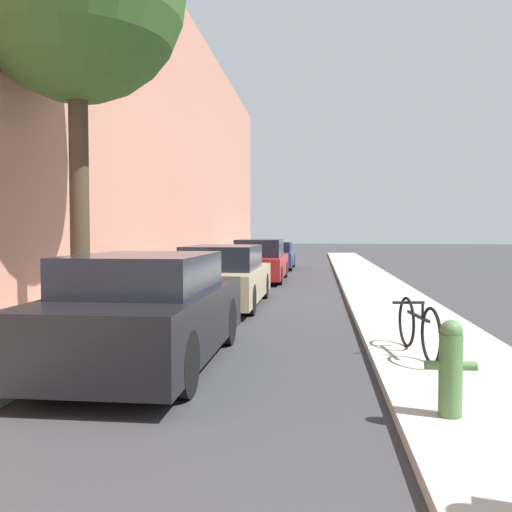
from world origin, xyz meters
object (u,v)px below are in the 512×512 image
at_px(bicycle, 418,327).
at_px(parked_car_black, 148,311).
at_px(parked_car_red, 260,261).
at_px(fire_hydrant, 451,367).
at_px(parked_car_navy, 274,256).
at_px(parked_car_champagne, 224,277).

bearing_deg(bicycle, parked_car_black, -179.93).
xyz_separation_m(parked_car_red, fire_hydrant, (3.17, -14.11, -0.12)).
distance_m(parked_car_navy, fire_hydrant, 20.41).
height_order(parked_car_red, fire_hydrant, parked_car_red).
xyz_separation_m(fire_hydrant, bicycle, (0.14, 2.42, -0.08)).
xyz_separation_m(parked_car_red, bicycle, (3.31, -11.69, -0.20)).
xyz_separation_m(parked_car_champagne, parked_car_red, (0.17, 6.44, 0.01)).
relative_size(parked_car_red, parked_car_navy, 1.05).
height_order(parked_car_champagne, parked_car_red, parked_car_red).
bearing_deg(parked_car_red, parked_car_black, -90.84).
distance_m(parked_car_champagne, parked_car_red, 6.44).
bearing_deg(parked_car_navy, parked_car_champagne, -90.66).
xyz_separation_m(parked_car_black, bicycle, (3.49, 0.47, -0.22)).
bearing_deg(fire_hydrant, parked_car_navy, 99.01).
height_order(parked_car_black, fire_hydrant, parked_car_black).
distance_m(parked_car_red, fire_hydrant, 14.46).
distance_m(parked_car_navy, bicycle, 18.05).
relative_size(parked_car_champagne, fire_hydrant, 5.49).
bearing_deg(parked_car_black, parked_car_navy, 89.53).
xyz_separation_m(parked_car_black, parked_car_red, (0.18, 12.15, -0.02)).
distance_m(parked_car_black, bicycle, 3.53).
bearing_deg(bicycle, parked_car_red, 98.29).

